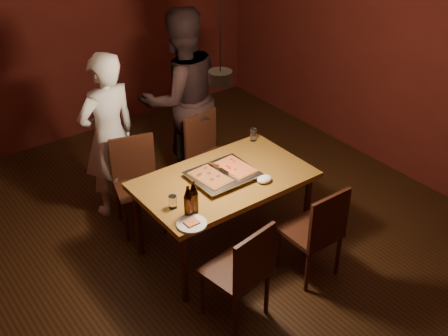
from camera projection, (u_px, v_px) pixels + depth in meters
room_shell at (220, 120)px, 4.33m from camera, size 6.00×6.00×6.00m
dining_table at (224, 185)px, 4.87m from camera, size 1.50×0.90×0.75m
chair_far_left at (136, 175)px, 5.27m from camera, size 0.52×0.52×0.49m
chair_far_right at (208, 148)px, 5.70m from camera, size 0.48×0.48×0.49m
chair_near_left at (243, 266)px, 4.18m from camera, size 0.48×0.48×0.49m
chair_near_right at (318, 226)px, 4.60m from camera, size 0.42×0.42×0.49m
pizza_tray at (223, 176)px, 4.82m from camera, size 0.57×0.47×0.05m
pizza_meat at (210, 177)px, 4.74m from camera, size 0.25×0.37×0.02m
pizza_cheese at (235, 167)px, 4.87m from camera, size 0.25×0.37×0.02m
spatula at (224, 171)px, 4.81m from camera, size 0.13×0.25×0.04m
beer_bottle_a at (188, 201)px, 4.30m from camera, size 0.07×0.07×0.26m
beer_bottle_b at (194, 197)px, 4.33m from camera, size 0.07×0.07×0.28m
water_glass_left at (173, 202)px, 4.43m from camera, size 0.07×0.07×0.11m
water_glass_right at (253, 135)px, 5.37m from camera, size 0.06×0.06×0.13m
plate_slice at (192, 224)px, 4.26m from camera, size 0.24×0.24×0.03m
napkin at (264, 179)px, 4.76m from camera, size 0.14×0.10×0.06m
diner_white at (109, 136)px, 5.30m from camera, size 0.65×0.47×1.66m
diner_dark at (181, 98)px, 5.77m from camera, size 0.98×0.80×1.88m
pendant_lamp at (220, 76)px, 4.14m from camera, size 0.18×0.18×1.10m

